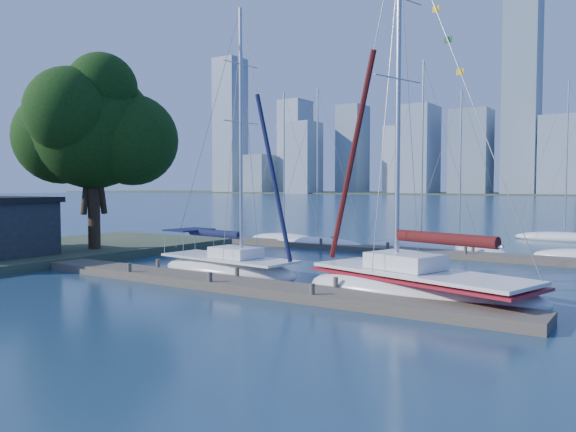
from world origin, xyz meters
The scene contains 12 objects.
ground centered at (0.00, 0.00, 0.00)m, with size 700.00×700.00×0.00m, color navy.
near_dock centered at (0.00, 0.00, 0.20)m, with size 26.00×2.00×0.40m, color #4C4338.
far_dock centered at (2.00, 16.00, 0.18)m, with size 30.00×1.80×0.36m, color #4C4338.
shore centered at (-17.00, 3.00, 0.25)m, with size 12.00×22.00×0.50m, color #38472D.
tree centered at (-13.83, 3.92, 8.17)m, with size 9.82×8.93×12.38m.
sailboat_navy centered at (-2.00, 2.67, 1.09)m, with size 8.16×3.39×13.33m.
sailboat_maroon centered at (7.94, 2.21, 1.13)m, with size 10.04×5.64×15.46m.
bg_boat_0 centered at (-9.20, 18.30, 0.25)m, with size 6.38×2.82×12.13m.
bg_boat_1 centered at (-5.08, 16.51, 0.24)m, with size 7.70×2.68×11.78m.
bg_boat_2 centered at (2.19, 18.09, 0.25)m, with size 7.53×4.42×13.17m.
bg_boat_3 centered at (4.80, 17.95, 0.24)m, with size 6.42×3.16×10.93m.
bg_boat_7 centered at (9.25, 31.79, 0.25)m, with size 7.98×3.24×13.18m.
Camera 1 is at (15.62, -18.51, 4.38)m, focal length 35.00 mm.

